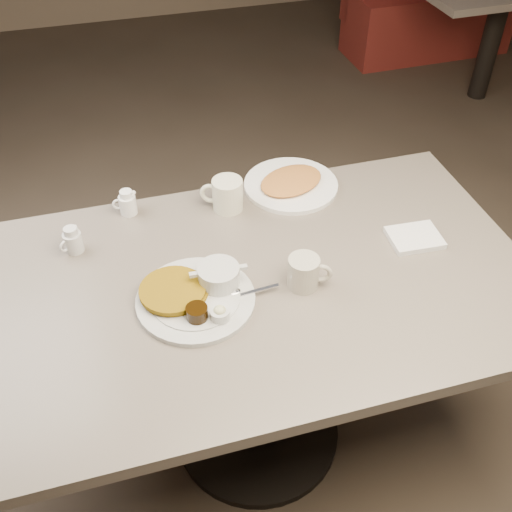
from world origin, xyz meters
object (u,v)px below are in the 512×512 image
object	(u,v)px
main_plate	(197,293)
coffee_mug_near	(305,272)
creamer_right	(127,203)
diner_table	(258,322)
creamer_left	(73,241)
coffee_mug_far	(226,195)
hash_plate	(291,183)

from	to	relation	value
main_plate	coffee_mug_near	bearing A→B (deg)	-5.48
coffee_mug_near	creamer_right	distance (m)	0.60
diner_table	creamer_left	size ratio (longest dim) A/B	18.75
coffee_mug_far	hash_plate	bearing A→B (deg)	12.59
coffee_mug_near	hash_plate	size ratio (longest dim) A/B	0.32
main_plate	hash_plate	world-z (taller)	main_plate
coffee_mug_far	hash_plate	distance (m)	0.23
main_plate	creamer_left	distance (m)	0.41
main_plate	coffee_mug_near	size ratio (longest dim) A/B	3.01
diner_table	coffee_mug_far	world-z (taller)	coffee_mug_far
main_plate	hash_plate	size ratio (longest dim) A/B	0.97
creamer_right	coffee_mug_far	bearing A→B (deg)	-11.13
coffee_mug_near	coffee_mug_far	bearing A→B (deg)	106.90
main_plate	creamer_left	world-z (taller)	creamer_left
main_plate	creamer_right	bearing A→B (deg)	107.11
coffee_mug_far	creamer_left	xyz separation A→B (m)	(-0.46, -0.07, -0.01)
diner_table	hash_plate	bearing A→B (deg)	60.13
diner_table	hash_plate	distance (m)	0.48
coffee_mug_far	hash_plate	xyz separation A→B (m)	(0.22, 0.05, -0.04)
creamer_right	hash_plate	xyz separation A→B (m)	(0.52, -0.01, -0.02)
main_plate	hash_plate	xyz separation A→B (m)	(0.39, 0.41, -0.01)
diner_table	coffee_mug_near	size ratio (longest dim) A/B	11.81
main_plate	hash_plate	bearing A→B (deg)	46.12
creamer_left	hash_plate	bearing A→B (deg)	10.30
main_plate	creamer_left	xyz separation A→B (m)	(-0.30, 0.28, 0.01)
hash_plate	creamer_left	bearing A→B (deg)	-169.70
diner_table	creamer_left	world-z (taller)	creamer_left
diner_table	creamer_right	size ratio (longest dim) A/B	18.59
diner_table	main_plate	world-z (taller)	main_plate
diner_table	coffee_mug_near	world-z (taller)	coffee_mug_near
hash_plate	main_plate	bearing A→B (deg)	-133.88
creamer_left	hash_plate	distance (m)	0.70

